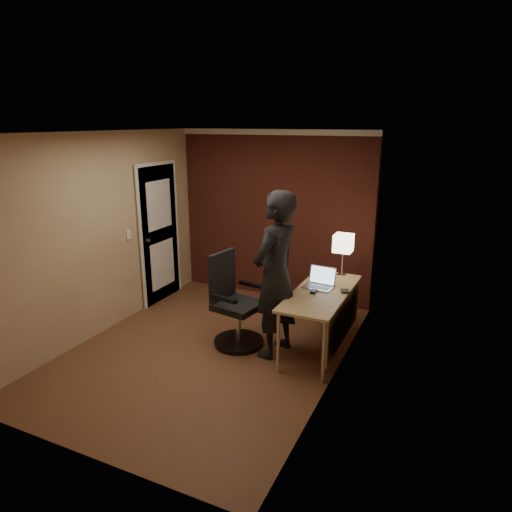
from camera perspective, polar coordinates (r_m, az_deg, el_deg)
name	(u,v)px	position (r m, az deg, el deg)	size (l,w,h in m)	color
room	(245,212)	(6.54, -1.33, 5.58)	(4.00, 4.00, 4.00)	brown
desk	(327,303)	(5.34, 8.86, -5.79)	(0.60, 1.50, 0.73)	tan
desk_lamp	(343,244)	(5.77, 10.85, 1.52)	(0.22, 0.22, 0.54)	silver
laptop	(320,281)	(5.44, 8.05, -3.15)	(0.36, 0.29, 0.23)	silver
mouse	(313,292)	(5.25, 7.19, -4.43)	(0.06, 0.10, 0.03)	black
wallet	(345,291)	(5.33, 11.03, -4.33)	(0.09, 0.11, 0.02)	black
office_chair	(234,306)	(5.49, -2.82, -6.22)	(0.60, 0.67, 1.11)	black
person	(275,275)	(5.10, 2.44, -2.42)	(0.70, 0.46, 1.91)	black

